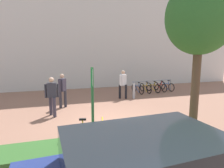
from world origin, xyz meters
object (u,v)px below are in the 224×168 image
at_px(bike_rack_cluster, 153,87).
at_px(parking_sign_post, 92,96).
at_px(person_shirt_white, 123,83).
at_px(person_suited_navy, 52,94).
at_px(bollard_steel, 134,91).
at_px(bike_at_sign, 89,135).
at_px(tree_sidewalk, 200,18).
at_px(person_suited_dark, 62,88).

bearing_deg(bike_rack_cluster, parking_sign_post, -129.80).
bearing_deg(bike_rack_cluster, person_shirt_white, -154.11).
bearing_deg(person_suited_navy, bike_rack_cluster, 27.41).
xyz_separation_m(bike_rack_cluster, bollard_steel, (-2.13, -1.53, 0.10)).
distance_m(bike_at_sign, bike_rack_cluster, 8.93).
height_order(tree_sidewalk, person_suited_dark, tree_sidewalk).
bearing_deg(person_suited_dark, bike_rack_cluster, 19.63).
relative_size(bike_at_sign, bike_rack_cluster, 0.52).
height_order(tree_sidewalk, bike_rack_cluster, tree_sidewalk).
relative_size(bollard_steel, person_suited_dark, 0.52).
height_order(bike_at_sign, person_suited_navy, person_suited_navy).
height_order(bollard_steel, person_shirt_white, person_shirt_white).
distance_m(bike_at_sign, bollard_steel, 6.41).
xyz_separation_m(bike_rack_cluster, person_shirt_white, (-2.77, -1.34, 0.64)).
bearing_deg(tree_sidewalk, person_shirt_white, 97.06).
distance_m(tree_sidewalk, bike_at_sign, 5.11).
xyz_separation_m(tree_sidewalk, bike_at_sign, (-3.71, -0.06, -3.51)).
bearing_deg(bollard_steel, person_shirt_white, 163.55).
xyz_separation_m(tree_sidewalk, person_suited_dark, (-4.25, 4.45, -2.88)).
distance_m(tree_sidewalk, parking_sign_post, 4.29).
bearing_deg(bike_rack_cluster, person_suited_dark, -160.37).
relative_size(tree_sidewalk, person_suited_navy, 2.99).
relative_size(person_suited_dark, person_shirt_white, 1.00).
xyz_separation_m(tree_sidewalk, person_shirt_white, (-0.67, 5.38, -2.88)).
bearing_deg(bollard_steel, person_suited_dark, -170.14).
xyz_separation_m(parking_sign_post, person_suited_navy, (-1.14, 3.31, -0.56)).
bearing_deg(person_shirt_white, bike_at_sign, -119.22).
distance_m(bollard_steel, person_shirt_white, 0.85).
xyz_separation_m(bike_at_sign, bike_rack_cluster, (5.81, 6.78, -0.00)).
height_order(parking_sign_post, person_suited_dark, parking_sign_post).
height_order(person_suited_dark, person_shirt_white, same).
height_order(tree_sidewalk, bike_at_sign, tree_sidewalk).
bearing_deg(person_suited_navy, person_suited_dark, 68.83).
distance_m(bike_rack_cluster, person_shirt_white, 3.15).
bearing_deg(person_shirt_white, bike_rack_cluster, 25.89).
bearing_deg(parking_sign_post, bike_rack_cluster, 50.20).
relative_size(person_suited_dark, person_suited_navy, 1.00).
xyz_separation_m(parking_sign_post, bike_at_sign, (-0.10, 0.08, -1.19)).
height_order(parking_sign_post, person_suited_navy, parking_sign_post).
xyz_separation_m(tree_sidewalk, bollard_steel, (-0.03, 5.19, -3.41)).
height_order(bike_rack_cluster, bollard_steel, bollard_steel).
relative_size(parking_sign_post, bollard_steel, 2.61).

